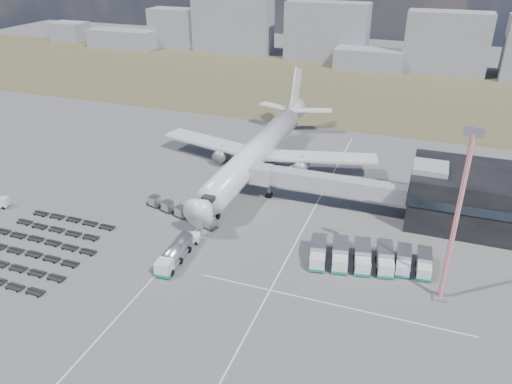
% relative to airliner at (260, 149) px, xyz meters
% --- Properties ---
extents(ground, '(420.00, 420.00, 0.00)m').
position_rel_airliner_xyz_m(ground, '(0.00, -32.38, -5.29)').
color(ground, '#565659').
rests_on(ground, ground).
extents(grass_strip, '(420.00, 90.00, 0.01)m').
position_rel_airliner_xyz_m(grass_strip, '(0.00, 77.62, -5.29)').
color(grass_strip, '#4A462C').
rests_on(grass_strip, ground).
extents(lane_markings, '(47.12, 110.00, 0.01)m').
position_rel_airliner_xyz_m(lane_markings, '(9.77, -29.38, -5.29)').
color(lane_markings, silver).
rests_on(lane_markings, ground).
extents(terminal, '(30.40, 16.40, 11.00)m').
position_rel_airliner_xyz_m(terminal, '(47.77, -8.41, -0.04)').
color(terminal, black).
rests_on(terminal, ground).
extents(jet_bridge, '(30.30, 3.80, 7.05)m').
position_rel_airliner_xyz_m(jet_bridge, '(15.90, -11.95, -0.24)').
color(jet_bridge, '#939399').
rests_on(jet_bridge, ground).
extents(airliner, '(51.59, 64.53, 17.62)m').
position_rel_airliner_xyz_m(airliner, '(0.00, 0.00, 0.00)').
color(airliner, silver).
rests_on(airliner, ground).
extents(skyline, '(301.32, 26.25, 24.24)m').
position_rel_airliner_xyz_m(skyline, '(2.85, 117.74, 4.72)').
color(skyline, gray).
rests_on(skyline, ground).
extents(fuel_tanker, '(3.06, 9.99, 3.19)m').
position_rel_airliner_xyz_m(fuel_tanker, '(-0.83, -38.71, -3.70)').
color(fuel_tanker, silver).
rests_on(fuel_tanker, ground).
extents(pushback_tug, '(3.89, 2.91, 1.54)m').
position_rel_airliner_xyz_m(pushback_tug, '(-1.23, -32.48, -4.52)').
color(pushback_tug, silver).
rests_on(pushback_tug, ground).
extents(catering_truck, '(2.57, 5.52, 2.47)m').
position_rel_airliner_xyz_m(catering_truck, '(8.40, -3.14, -4.03)').
color(catering_truck, silver).
rests_on(catering_truck, ground).
extents(service_trucks_near, '(14.16, 9.48, 2.90)m').
position_rel_airliner_xyz_m(service_trucks_near, '(26.01, -29.41, -3.72)').
color(service_trucks_near, silver).
rests_on(service_trucks_near, ground).
extents(service_trucks_far, '(5.77, 6.75, 2.58)m').
position_rel_airliner_xyz_m(service_trucks_far, '(35.56, -27.55, -3.89)').
color(service_trucks_far, silver).
rests_on(service_trucks_far, ground).
extents(uld_row, '(16.93, 6.58, 1.88)m').
position_rel_airliner_xyz_m(uld_row, '(-6.85, -25.12, -4.17)').
color(uld_row, black).
rests_on(uld_row, ground).
extents(baggage_dollies, '(22.31, 21.01, 0.66)m').
position_rel_airliner_xyz_m(baggage_dollies, '(-25.55, -43.59, -4.96)').
color(baggage_dollies, black).
rests_on(baggage_dollies, ground).
extents(floodlight_mast, '(2.50, 2.03, 26.31)m').
position_rel_airliner_xyz_m(floodlight_mast, '(39.90, -33.57, 7.89)').
color(floodlight_mast, red).
rests_on(floodlight_mast, ground).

